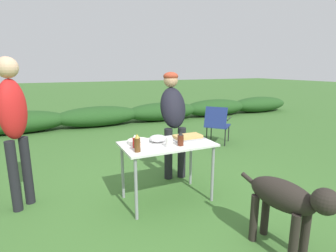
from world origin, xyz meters
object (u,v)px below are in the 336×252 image
at_px(dog, 287,201).
at_px(camp_chair_green_behind_table, 217,123).
at_px(standing_person_with_beanie, 13,119).
at_px(food_tray, 188,137).
at_px(mixing_bowl, 158,138).
at_px(plate_stack, 138,142).
at_px(paper_cup_stack, 169,142).
at_px(ketchup_bottle, 135,141).
at_px(beer_bottle, 137,143).
at_px(bbq_sauce_bottle, 181,139).
at_px(standing_person_in_red_jacket, 173,113).
at_px(folding_table, 167,149).

height_order(dog, camp_chair_green_behind_table, camp_chair_green_behind_table).
xyz_separation_m(standing_person_with_beanie, dog, (2.18, -1.87, -0.57)).
height_order(food_tray, dog, food_tray).
bearing_deg(mixing_bowl, plate_stack, 172.12).
bearing_deg(camp_chair_green_behind_table, paper_cup_stack, -88.47).
distance_m(mixing_bowl, ketchup_bottle, 0.35).
height_order(beer_bottle, standing_person_with_beanie, standing_person_with_beanie).
bearing_deg(paper_cup_stack, standing_person_with_beanie, 155.87).
distance_m(bbq_sauce_bottle, camp_chair_green_behind_table, 2.75).
relative_size(food_tray, standing_person_with_beanie, 0.23).
bearing_deg(beer_bottle, paper_cup_stack, 2.04).
height_order(plate_stack, paper_cup_stack, paper_cup_stack).
xyz_separation_m(paper_cup_stack, standing_person_in_red_jacket, (0.45, 0.83, 0.18)).
xyz_separation_m(ketchup_bottle, dog, (0.95, -1.30, -0.31)).
xyz_separation_m(folding_table, plate_stack, (-0.32, 0.13, 0.10)).
bearing_deg(standing_person_in_red_jacket, paper_cup_stack, -109.87).
bearing_deg(mixing_bowl, bbq_sauce_bottle, -54.83).
height_order(plate_stack, beer_bottle, beer_bottle).
bearing_deg(standing_person_with_beanie, standing_person_in_red_jacket, -44.73).
relative_size(food_tray, bbq_sauce_bottle, 2.46).
relative_size(mixing_bowl, dog, 0.22).
relative_size(folding_table, standing_person_in_red_jacket, 0.70).
bearing_deg(plate_stack, folding_table, -22.70).
relative_size(paper_cup_stack, camp_chair_green_behind_table, 0.14).
bearing_deg(food_tray, ketchup_bottle, -175.18).
height_order(folding_table, beer_bottle, beer_bottle).
height_order(mixing_bowl, camp_chair_green_behind_table, camp_chair_green_behind_table).
bearing_deg(paper_cup_stack, beer_bottle, -177.96).
xyz_separation_m(plate_stack, standing_person_with_beanie, (-1.31, 0.42, 0.31)).
xyz_separation_m(mixing_bowl, ketchup_bottle, (-0.33, -0.11, 0.03)).
bearing_deg(dog, beer_bottle, -59.38).
bearing_deg(plate_stack, paper_cup_stack, -46.28).
height_order(mixing_bowl, beer_bottle, beer_bottle).
bearing_deg(camp_chair_green_behind_table, folding_table, -90.23).
xyz_separation_m(beer_bottle, standing_person_in_red_jacket, (0.84, 0.84, 0.14)).
relative_size(plate_stack, mixing_bowl, 1.20).
xyz_separation_m(mixing_bowl, standing_person_with_beanie, (-1.55, 0.46, 0.29)).
height_order(plate_stack, ketchup_bottle, ketchup_bottle).
distance_m(mixing_bowl, dog, 1.57).
relative_size(plate_stack, camp_chair_green_behind_table, 0.31).
distance_m(paper_cup_stack, standing_person_in_red_jacket, 0.96).
bearing_deg(ketchup_bottle, plate_stack, 59.19).
height_order(standing_person_with_beanie, dog, standing_person_with_beanie).
bearing_deg(folding_table, standing_person_with_beanie, 161.17).
bearing_deg(standing_person_with_beanie, folding_table, -66.81).
relative_size(plate_stack, standing_person_with_beanie, 0.15).
distance_m(plate_stack, camp_chair_green_behind_table, 2.88).
height_order(bbq_sauce_bottle, standing_person_with_beanie, standing_person_with_beanie).
distance_m(beer_bottle, standing_person_with_beanie, 1.42).
relative_size(folding_table, dog, 1.14).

